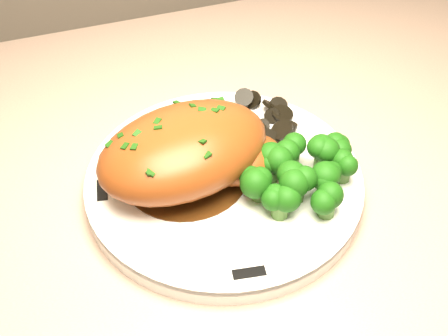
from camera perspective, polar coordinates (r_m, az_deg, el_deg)
name	(u,v)px	position (r m, az deg, el deg)	size (l,w,h in m)	color
plate	(224,182)	(0.55, 0.00, -1.42)	(0.27, 0.27, 0.02)	white
rim_accent_0	(206,103)	(0.63, -1.89, 6.67)	(0.03, 0.01, 0.00)	black
rim_accent_1	(102,190)	(0.54, -12.26, -2.22)	(0.03, 0.01, 0.00)	black
rim_accent_2	(249,273)	(0.47, 2.56, -10.62)	(0.03, 0.01, 0.00)	black
rim_accent_3	(339,160)	(0.57, 11.63, 0.77)	(0.03, 0.01, 0.00)	black
gravy_pool	(186,175)	(0.55, -3.92, -0.71)	(0.12, 0.12, 0.00)	#40210B
chicken_breast	(191,151)	(0.53, -3.37, 1.72)	(0.19, 0.15, 0.07)	brown
mushroom_pile	(253,124)	(0.60, 2.92, 4.51)	(0.10, 0.07, 0.03)	black
broccoli_florets	(307,172)	(0.53, 8.42, -0.43)	(0.12, 0.09, 0.04)	#4B7531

